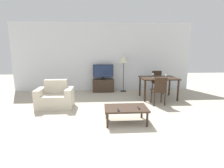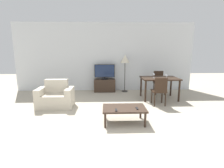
% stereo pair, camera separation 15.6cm
% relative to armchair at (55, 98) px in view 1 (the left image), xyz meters
% --- Properties ---
extents(ground_plane, '(18.00, 18.00, 0.00)m').
position_rel_armchair_xyz_m(ground_plane, '(1.42, -1.88, -0.29)').
color(ground_plane, '#B2A893').
extents(wall_back, '(7.11, 0.06, 2.70)m').
position_rel_armchair_xyz_m(wall_back, '(1.42, 2.15, 1.06)').
color(wall_back, silver).
rests_on(wall_back, ground_plane).
extents(armchair, '(1.01, 0.62, 0.79)m').
position_rel_armchair_xyz_m(armchair, '(0.00, 0.00, 0.00)').
color(armchair, beige).
rests_on(armchair, ground_plane).
extents(tv_stand, '(0.83, 0.40, 0.50)m').
position_rel_armchair_xyz_m(tv_stand, '(1.42, 1.88, -0.04)').
color(tv_stand, '#38281E').
rests_on(tv_stand, ground_plane).
extents(tv, '(0.79, 0.28, 0.59)m').
position_rel_armchair_xyz_m(tv, '(1.42, 1.88, 0.50)').
color(tv, black).
rests_on(tv, tv_stand).
extents(coffee_table, '(0.97, 0.61, 0.37)m').
position_rel_armchair_xyz_m(coffee_table, '(1.87, -1.20, 0.03)').
color(coffee_table, '#38281E').
rests_on(coffee_table, ground_plane).
extents(dining_table, '(1.21, 0.84, 0.73)m').
position_rel_armchair_xyz_m(dining_table, '(3.27, 0.76, 0.35)').
color(dining_table, black).
rests_on(dining_table, ground_plane).
extents(dining_chair_near, '(0.40, 0.40, 0.85)m').
position_rel_armchair_xyz_m(dining_chair_near, '(3.06, 0.03, 0.19)').
color(dining_chair_near, black).
rests_on(dining_chair_near, ground_plane).
extents(dining_chair_far, '(0.40, 0.40, 0.85)m').
position_rel_armchair_xyz_m(dining_chair_far, '(3.48, 1.48, 0.19)').
color(dining_chair_far, black).
rests_on(dining_chair_far, ground_plane).
extents(floor_lamp, '(0.35, 0.35, 1.46)m').
position_rel_armchair_xyz_m(floor_lamp, '(2.21, 1.84, 0.96)').
color(floor_lamp, black).
rests_on(floor_lamp, ground_plane).
extents(remote_primary, '(0.04, 0.15, 0.02)m').
position_rel_armchair_xyz_m(remote_primary, '(1.68, -1.39, 0.09)').
color(remote_primary, black).
rests_on(remote_primary, coffee_table).
extents(remote_secondary, '(0.04, 0.15, 0.02)m').
position_rel_armchair_xyz_m(remote_secondary, '(2.15, -1.29, 0.09)').
color(remote_secondary, black).
rests_on(remote_secondary, coffee_table).
extents(wine_glass_left, '(0.07, 0.07, 0.15)m').
position_rel_armchair_xyz_m(wine_glass_left, '(3.40, 0.48, 0.54)').
color(wine_glass_left, silver).
rests_on(wine_glass_left, dining_table).
extents(wine_glass_center, '(0.07, 0.07, 0.15)m').
position_rel_armchair_xyz_m(wine_glass_center, '(3.06, 0.73, 0.54)').
color(wine_glass_center, silver).
rests_on(wine_glass_center, dining_table).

